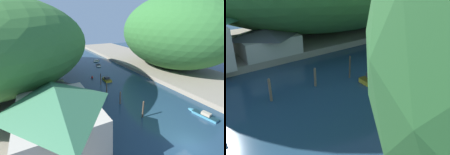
% 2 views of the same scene
% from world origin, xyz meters
% --- Properties ---
extents(water_surface, '(130.00, 130.00, 0.00)m').
position_xyz_m(water_surface, '(0.00, 30.00, 0.00)').
color(water_surface, '#1E384C').
rests_on(water_surface, ground).
extents(left_bank, '(22.00, 120.00, 1.09)m').
position_xyz_m(left_bank, '(-23.29, 30.00, 0.55)').
color(left_bank, gray).
rests_on(left_bank, ground).
extents(right_bank, '(22.00, 120.00, 1.09)m').
position_xyz_m(right_bank, '(23.29, 30.00, 0.55)').
color(right_bank, gray).
rests_on(right_bank, ground).
extents(hillside_right, '(28.41, 39.77, 23.04)m').
position_xyz_m(hillside_right, '(24.39, 26.63, 12.61)').
color(hillside_right, '#2D662D').
rests_on(hillside_right, right_bank).
extents(waterfront_building, '(9.47, 12.18, 7.91)m').
position_xyz_m(waterfront_building, '(-15.56, 7.32, 5.18)').
color(waterfront_building, '#B2A899').
rests_on(waterfront_building, left_bank).
extents(boathouse_shed, '(7.20, 9.60, 3.92)m').
position_xyz_m(boathouse_shed, '(-15.54, 19.18, 3.12)').
color(boathouse_shed, '#B2A899').
rests_on(boathouse_shed, left_bank).
extents(boat_navy_launch, '(3.38, 3.61, 0.86)m').
position_xyz_m(boat_navy_launch, '(6.04, 48.93, 0.28)').
color(boat_navy_launch, silver).
rests_on(boat_navy_launch, water_surface).
extents(boat_cabin_cruiser, '(1.98, 4.15, 1.26)m').
position_xyz_m(boat_cabin_cruiser, '(0.39, 27.24, 0.40)').
color(boat_cabin_cruiser, gold).
rests_on(boat_cabin_cruiser, water_surface).
extents(boat_open_rowboat, '(2.62, 3.63, 0.83)m').
position_xyz_m(boat_open_rowboat, '(4.08, 41.87, 0.26)').
color(boat_open_rowboat, white).
rests_on(boat_open_rowboat, water_surface).
extents(boat_far_upstream, '(1.78, 5.30, 0.99)m').
position_xyz_m(boat_far_upstream, '(8.13, 3.55, 0.31)').
color(boat_far_upstream, teal).
rests_on(boat_far_upstream, water_surface).
extents(boat_mid_channel, '(6.39, 3.23, 0.61)m').
position_xyz_m(boat_mid_channel, '(-6.20, 52.93, 0.30)').
color(boat_mid_channel, navy).
rests_on(boat_mid_channel, water_surface).
extents(mooring_post_nearest, '(0.28, 0.28, 3.25)m').
position_xyz_m(mooring_post_nearest, '(-1.71, 8.19, 1.63)').
color(mooring_post_nearest, '#4C3D2D').
rests_on(mooring_post_nearest, water_surface).
extents(mooring_post_second, '(0.30, 0.30, 2.82)m').
position_xyz_m(mooring_post_second, '(-2.84, 14.06, 1.42)').
color(mooring_post_second, brown).
rests_on(mooring_post_second, water_surface).
extents(mooring_post_middle, '(0.30, 0.30, 2.51)m').
position_xyz_m(mooring_post_middle, '(-3.00, 20.07, 1.26)').
color(mooring_post_middle, brown).
rests_on(mooring_post_middle, water_surface).
extents(mooring_post_fourth, '(0.21, 0.21, 3.19)m').
position_xyz_m(mooring_post_fourth, '(-2.32, 25.12, 1.60)').
color(mooring_post_fourth, '#4C3D2D').
rests_on(mooring_post_fourth, water_surface).
extents(channel_buoy_near, '(0.65, 0.65, 0.97)m').
position_xyz_m(channel_buoy_near, '(-2.70, 30.64, 0.38)').
color(channel_buoy_near, red).
rests_on(channel_buoy_near, water_surface).
extents(person_on_quay, '(0.32, 0.43, 1.69)m').
position_xyz_m(person_on_quay, '(-14.57, 15.08, 2.07)').
color(person_on_quay, '#282D3D').
rests_on(person_on_quay, left_bank).
extents(person_by_boathouse, '(0.30, 0.42, 1.69)m').
position_xyz_m(person_by_boathouse, '(-14.66, 19.20, 2.07)').
color(person_by_boathouse, '#282D3D').
rests_on(person_by_boathouse, left_bank).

